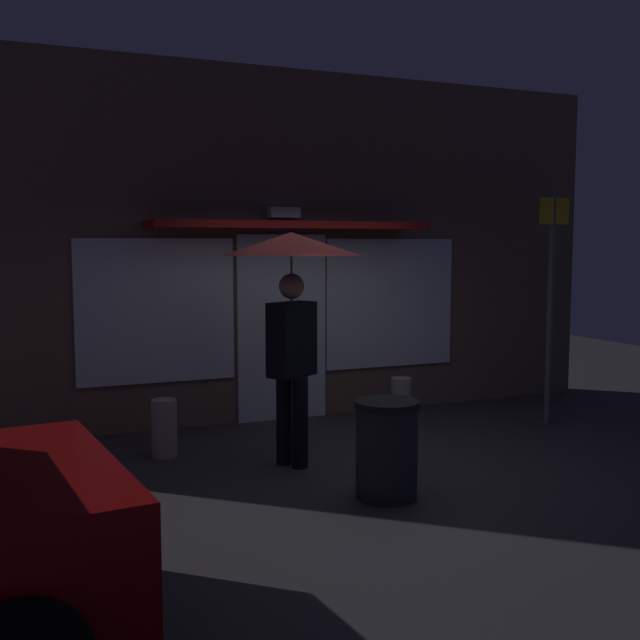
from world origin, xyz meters
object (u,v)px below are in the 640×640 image
object	(u,v)px
person_with_umbrella	(291,276)
sidewalk_bollard_2	(164,428)
street_sign_post	(551,293)
sidewalk_bollard	(401,401)
trash_bin	(387,449)

from	to	relation	value
person_with_umbrella	sidewalk_bollard_2	size ratio (longest dim) A/B	3.86
street_sign_post	sidewalk_bollard_2	world-z (taller)	street_sign_post
sidewalk_bollard	trash_bin	bearing A→B (deg)	-121.59
sidewalk_bollard	sidewalk_bollard_2	xyz separation A→B (m)	(-2.81, -0.28, 0.01)
sidewalk_bollard_2	sidewalk_bollard	bearing A→B (deg)	5.67
person_with_umbrella	street_sign_post	world-z (taller)	street_sign_post
sidewalk_bollard	sidewalk_bollard_2	bearing A→B (deg)	-174.33
person_with_umbrella	sidewalk_bollard_2	world-z (taller)	person_with_umbrella
street_sign_post	sidewalk_bollard_2	size ratio (longest dim) A/B	4.76
trash_bin	sidewalk_bollard_2	bearing A→B (deg)	126.83
person_with_umbrella	trash_bin	xyz separation A→B (m)	(0.40, -1.15, -1.38)
person_with_umbrella	sidewalk_bollard	distance (m)	2.56
street_sign_post	sidewalk_bollard	size ratio (longest dim) A/B	4.99
sidewalk_bollard_2	street_sign_post	bearing A→B (deg)	-4.93
sidewalk_bollard	person_with_umbrella	bearing A→B (deg)	-148.81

